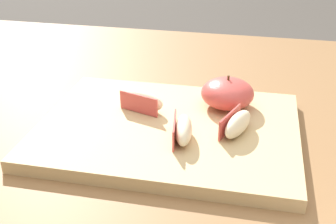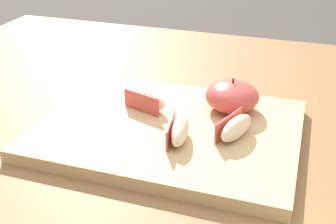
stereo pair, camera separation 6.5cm
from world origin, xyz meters
name	(u,v)px [view 1 (the left image)]	position (x,y,z in m)	size (l,w,h in m)	color
dining_table	(187,171)	(0.00, 0.00, 0.64)	(1.27, 0.95, 0.73)	brown
cutting_board	(168,129)	(-0.02, -0.05, 0.74)	(0.39, 0.29, 0.02)	tan
apple_half_skin_up	(227,93)	(0.06, 0.03, 0.78)	(0.08, 0.08, 0.05)	#D14C47
apple_wedge_middle	(183,130)	(0.01, -0.09, 0.77)	(0.04, 0.07, 0.03)	beige
apple_wedge_near_knife	(237,124)	(0.08, -0.05, 0.77)	(0.05, 0.08, 0.03)	beige
apple_wedge_left	(143,101)	(-0.07, -0.01, 0.77)	(0.08, 0.05, 0.03)	beige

